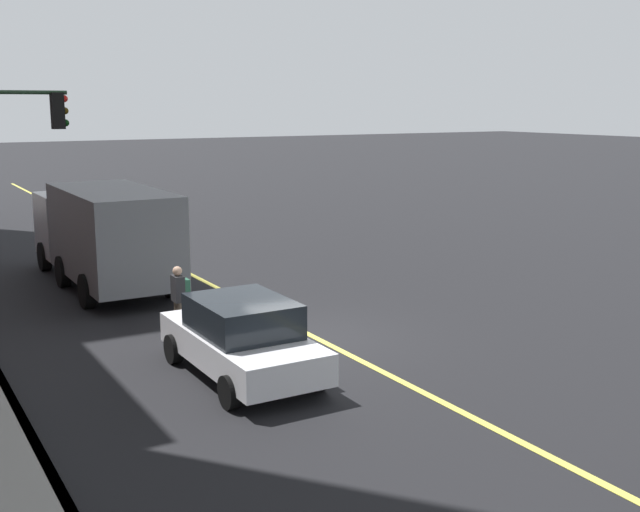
% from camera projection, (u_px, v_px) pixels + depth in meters
% --- Properties ---
extents(ground, '(200.00, 200.00, 0.00)m').
position_uv_depth(ground, '(315.00, 338.00, 17.45)').
color(ground, black).
extents(curb_edge, '(80.00, 0.16, 0.15)m').
position_uv_depth(curb_edge, '(4.00, 387.00, 14.19)').
color(curb_edge, slate).
rests_on(curb_edge, ground).
extents(lane_stripe_center, '(80.00, 0.16, 0.01)m').
position_uv_depth(lane_stripe_center, '(315.00, 337.00, 17.45)').
color(lane_stripe_center, '#D8CC4C').
rests_on(lane_stripe_center, ground).
extents(car_white, '(4.22, 1.95, 1.54)m').
position_uv_depth(car_white, '(242.00, 337.00, 14.82)').
color(car_white, silver).
rests_on(car_white, ground).
extents(truck_gray, '(7.80, 2.53, 2.86)m').
position_uv_depth(truck_gray, '(104.00, 232.00, 22.24)').
color(truck_gray, silver).
rests_on(truck_gray, ground).
extents(pedestrian_with_backpack, '(0.38, 0.37, 1.60)m').
position_uv_depth(pedestrian_with_backpack, '(179.00, 296.00, 17.47)').
color(pedestrian_with_backpack, brown).
rests_on(pedestrian_with_backpack, ground).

